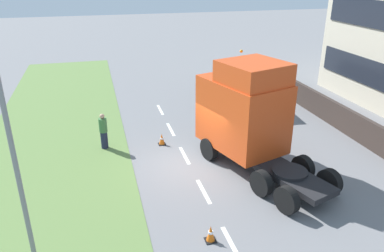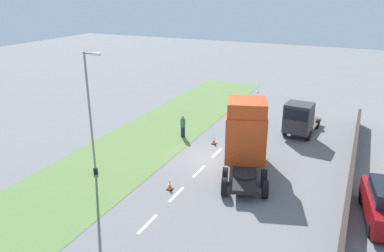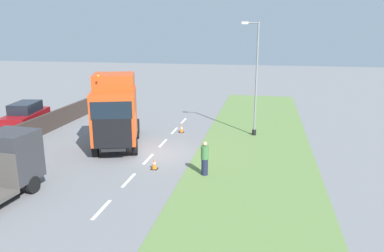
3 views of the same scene
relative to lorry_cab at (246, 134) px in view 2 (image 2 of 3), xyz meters
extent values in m
plane|color=slate|center=(-2.46, 0.44, -2.36)|extent=(120.00, 120.00, 0.00)
cube|color=#607F42|center=(-8.46, 0.44, -2.35)|extent=(7.00, 44.00, 0.01)
cube|color=white|center=(-2.46, -8.26, -2.36)|extent=(0.16, 1.80, 0.00)
cube|color=white|center=(-2.46, -5.06, -2.36)|extent=(0.16, 1.80, 0.00)
cube|color=white|center=(-2.46, -1.86, -2.36)|extent=(0.16, 1.80, 0.00)
cube|color=white|center=(-2.46, 1.34, -2.36)|extent=(0.16, 1.80, 0.00)
cube|color=white|center=(-2.46, 4.54, -2.36)|extent=(0.16, 1.80, 0.00)
cube|color=white|center=(-2.46, 7.74, -2.36)|extent=(0.16, 1.80, 0.00)
cube|color=#382D28|center=(6.54, 0.44, -1.68)|extent=(0.25, 24.00, 1.36)
cube|color=black|center=(0.38, -1.18, -1.69)|extent=(3.36, 6.83, 0.24)
cube|color=#DB4719|center=(-0.08, 0.26, -0.06)|extent=(3.52, 4.29, 3.02)
cube|color=black|center=(-0.65, 2.05, -0.73)|extent=(2.06, 0.71, 1.69)
cube|color=black|center=(-0.65, 2.05, 0.60)|extent=(2.17, 0.74, 0.97)
cube|color=#DB4719|center=(0.09, -0.27, 1.90)|extent=(3.01, 3.02, 0.90)
sphere|color=orange|center=(0.24, 1.53, 2.42)|extent=(0.14, 0.14, 0.14)
cylinder|color=black|center=(0.84, -2.63, -1.51)|extent=(1.74, 1.74, 0.12)
cylinder|color=black|center=(-1.44, 0.71, -1.84)|extent=(0.62, 1.09, 1.04)
cylinder|color=black|center=(0.77, 1.41, -1.84)|extent=(0.62, 1.09, 1.04)
cylinder|color=black|center=(-0.37, -2.66, -1.84)|extent=(0.62, 1.09, 1.04)
cylinder|color=black|center=(1.84, -1.95, -1.84)|extent=(0.62, 1.09, 1.04)
cylinder|color=black|center=(0.04, -3.94, -1.84)|extent=(0.62, 1.09, 1.04)
cylinder|color=black|center=(2.24, -3.24, -1.84)|extent=(0.62, 1.09, 1.04)
cube|color=#333338|center=(2.23, 6.70, -0.65)|extent=(2.16, 1.99, 2.27)
cube|color=black|center=(2.15, 5.78, -0.19)|extent=(1.77, 0.19, 0.82)
cube|color=#4C4742|center=(2.46, 9.30, -1.87)|extent=(2.30, 3.55, 0.18)
cube|color=#4C4742|center=(2.32, 7.66, -0.99)|extent=(2.01, 0.27, 1.59)
cylinder|color=black|center=(3.16, 6.62, -1.96)|extent=(0.31, 0.82, 0.80)
cylinder|color=black|center=(1.31, 6.78, -1.96)|extent=(0.31, 0.82, 0.80)
cylinder|color=black|center=(3.43, 9.74, -1.96)|extent=(0.31, 0.82, 0.80)
cylinder|color=black|center=(1.58, 9.90, -1.96)|extent=(0.31, 0.82, 0.80)
cylinder|color=black|center=(7.23, -1.66, -2.04)|extent=(0.30, 0.66, 0.64)
cylinder|color=black|center=(7.70, -4.61, -2.04)|extent=(0.30, 0.66, 0.64)
cylinder|color=black|center=(-8.30, -4.98, -2.16)|extent=(0.29, 0.29, 0.40)
cylinder|color=gray|center=(-8.30, -4.98, 1.55)|extent=(0.13, 0.13, 7.81)
cylinder|color=gray|center=(-7.85, -4.98, 5.35)|extent=(0.90, 0.09, 0.09)
cube|color=silver|center=(-7.40, -4.98, 5.35)|extent=(0.44, 0.20, 0.16)
cylinder|color=#1E233D|center=(-6.06, 3.12, -1.92)|extent=(0.34, 0.34, 0.87)
cylinder|color=#3F723F|center=(-6.06, 3.12, -1.14)|extent=(0.39, 0.39, 0.69)
sphere|color=tan|center=(-6.06, 3.12, -0.68)|extent=(0.24, 0.24, 0.24)
cube|color=black|center=(-3.07, -4.72, -2.35)|extent=(0.36, 0.36, 0.03)
cone|color=orange|center=(-3.07, -4.72, -2.06)|extent=(0.28, 0.28, 0.55)
cylinder|color=white|center=(-3.07, -4.72, -2.03)|extent=(0.17, 0.17, 0.07)
cube|color=black|center=(-3.27, 2.80, -2.35)|extent=(0.36, 0.36, 0.03)
cone|color=orange|center=(-3.27, 2.80, -2.06)|extent=(0.28, 0.28, 0.55)
cylinder|color=white|center=(-3.27, 2.80, -2.03)|extent=(0.17, 0.17, 0.07)
camera|label=1|loc=(-6.15, -14.01, 5.85)|focal=35.00mm
camera|label=2|loc=(6.32, -21.84, 8.77)|focal=35.00mm
camera|label=3|loc=(-8.91, 20.96, 4.92)|focal=35.00mm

